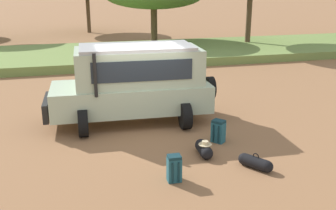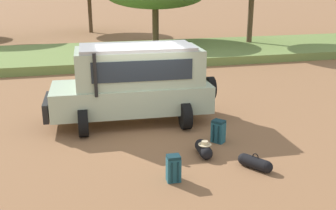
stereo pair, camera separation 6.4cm
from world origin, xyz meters
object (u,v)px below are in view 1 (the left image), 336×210
Objects in this scene: backpack_beside_front_wheel at (174,168)px; backpack_cluster_center at (219,131)px; duffel_bag_soft_canvas at (255,163)px; safari_vehicle at (134,82)px; duffel_bag_low_black_case at (204,149)px.

backpack_cluster_center reaches higher than backpack_beside_front_wheel.
backpack_cluster_center is at bearing 98.58° from duffel_bag_soft_canvas.
backpack_cluster_center is (1.96, -2.27, -0.98)m from safari_vehicle.
safari_vehicle is 4.73m from duffel_bag_soft_canvas.
backpack_beside_front_wheel is at bearing -134.59° from duffel_bag_low_black_case.
backpack_beside_front_wheel is 0.97× the size of backpack_cluster_center.
safari_vehicle is 6.63× the size of duffel_bag_soft_canvas.
duffel_bag_soft_canvas is at bearing -81.42° from backpack_cluster_center.
safari_vehicle is 8.35× the size of backpack_cluster_center.
backpack_cluster_center reaches higher than duffel_bag_soft_canvas.
duffel_bag_soft_canvas is at bearing 2.75° from backpack_beside_front_wheel.
duffel_bag_soft_canvas is (0.26, -1.75, -0.17)m from backpack_cluster_center.
safari_vehicle is at bearing 130.79° from backpack_cluster_center.
backpack_beside_front_wheel reaches higher than duffel_bag_soft_canvas.
duffel_bag_soft_canvas is at bearing -47.42° from duffel_bag_low_black_case.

